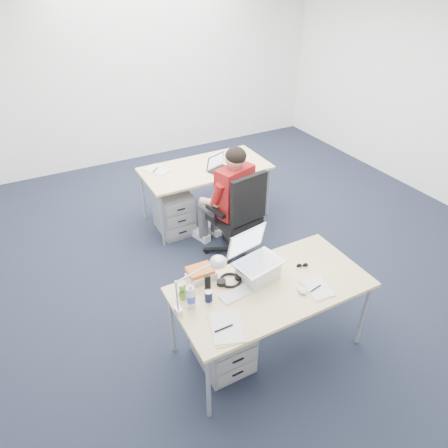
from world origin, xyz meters
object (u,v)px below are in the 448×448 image
object	(u,v)px
desk_near	(271,290)
sunglasses	(302,266)
silver_laptop	(259,258)
computer_mouse	(302,290)
drawer_pedestal_near	(223,338)
drawer_pedestal_far	(174,212)
dark_laptop	(221,163)
far_cup	(219,157)
headphones	(230,280)
seated_person	(225,200)
office_chair	(236,232)
wireless_keyboard	(237,294)
can_koozie	(209,296)
cordless_phone	(208,284)
desk_far	(206,171)
desk_lamp	(193,286)
water_bottle	(191,296)
bear_figurine	(183,292)
book_stack	(201,274)

from	to	relation	value
desk_near	sunglasses	world-z (taller)	sunglasses
silver_laptop	computer_mouse	distance (m)	0.42
silver_laptop	computer_mouse	size ratio (longest dim) A/B	3.96
drawer_pedestal_near	drawer_pedestal_far	world-z (taller)	same
sunglasses	dark_laptop	bearing A→B (deg)	102.36
far_cup	headphones	bearing A→B (deg)	-115.19
desk_near	seated_person	size ratio (longest dim) A/B	1.21
sunglasses	office_chair	bearing A→B (deg)	107.10
wireless_keyboard	can_koozie	bearing A→B (deg)	162.05
office_chair	can_koozie	xyz separation A→B (m)	(-0.94, -1.23, 0.46)
headphones	cordless_phone	world-z (taller)	cordless_phone
desk_near	cordless_phone	bearing A→B (deg)	159.83
silver_laptop	sunglasses	distance (m)	0.45
office_chair	far_cup	xyz separation A→B (m)	(0.31, 1.01, 0.47)
desk_near	computer_mouse	distance (m)	0.25
cordless_phone	office_chair	bearing A→B (deg)	65.56
desk_far	desk_lamp	bearing A→B (deg)	-117.80
desk_near	wireless_keyboard	size ratio (longest dim) A/B	5.64
computer_mouse	water_bottle	xyz separation A→B (m)	(-0.84, 0.27, 0.09)
sunglasses	desk_lamp	world-z (taller)	desk_lamp
drawer_pedestal_far	computer_mouse	world-z (taller)	computer_mouse
desk_far	dark_laptop	xyz separation A→B (m)	(0.13, -0.19, 0.15)
silver_laptop	bear_figurine	world-z (taller)	silver_laptop
desk_near	seated_person	distance (m)	1.54
desk_far	wireless_keyboard	world-z (taller)	wireless_keyboard
water_bottle	desk_near	bearing A→B (deg)	-8.09
seated_person	bear_figurine	xyz separation A→B (m)	(-1.07, -1.29, 0.13)
drawer_pedestal_far	bear_figurine	size ratio (longest dim) A/B	4.19
drawer_pedestal_far	cordless_phone	bearing A→B (deg)	-103.45
desk_far	sunglasses	world-z (taller)	sunglasses
can_koozie	far_cup	size ratio (longest dim) A/B	0.87
desk_far	sunglasses	distance (m)	2.16
wireless_keyboard	desk_lamp	world-z (taller)	desk_lamp
computer_mouse	book_stack	size ratio (longest dim) A/B	0.45
computer_mouse	desk_lamp	bearing A→B (deg)	171.82
cordless_phone	far_cup	size ratio (longest dim) A/B	1.50
silver_laptop	can_koozie	distance (m)	0.51
seated_person	bear_figurine	world-z (taller)	seated_person
desk_near	seated_person	world-z (taller)	seated_person
can_koozie	water_bottle	xyz separation A→B (m)	(-0.14, 0.00, 0.06)
drawer_pedestal_near	cordless_phone	distance (m)	0.56
desk_near	water_bottle	xyz separation A→B (m)	(-0.67, 0.09, 0.15)
seated_person	bear_figurine	distance (m)	1.68
office_chair	sunglasses	size ratio (longest dim) A/B	10.65
can_koozie	bear_figurine	bearing A→B (deg)	145.77
drawer_pedestal_far	drawer_pedestal_near	bearing A→B (deg)	-100.93
bear_figurine	silver_laptop	bearing A→B (deg)	12.62
sunglasses	dark_laptop	distance (m)	1.99
book_stack	desk_lamp	distance (m)	0.37
silver_laptop	far_cup	world-z (taller)	silver_laptop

